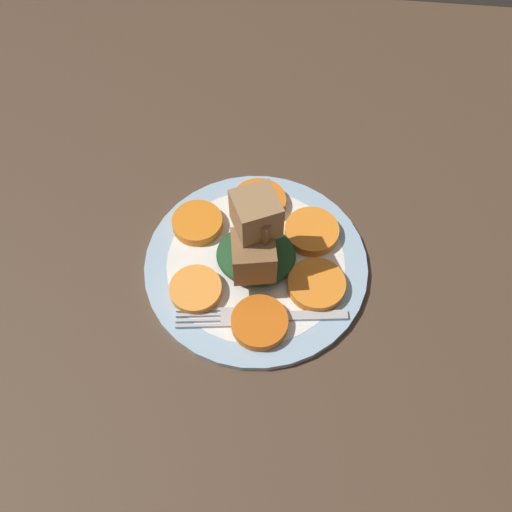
{
  "coord_description": "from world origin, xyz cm",
  "views": [
    {
      "loc": [
        3.66,
        -31.71,
        55.31
      ],
      "look_at": [
        0.0,
        0.0,
        4.1
      ],
      "focal_mm": 35.0,
      "sensor_mm": 36.0,
      "label": 1
    }
  ],
  "objects": [
    {
      "name": "carrot_slice_2",
      "position": [
        -8.0,
        4.31,
        3.77
      ],
      "size": [
        6.42,
        6.42,
        1.35
      ],
      "primitive_type": "cylinder",
      "color": "orange",
      "rests_on": "plate"
    },
    {
      "name": "plate",
      "position": [
        0.0,
        0.0,
        2.52
      ],
      "size": [
        27.43,
        27.43,
        1.05
      ],
      "color": "#99B7D1",
      "rests_on": "table_slab"
    },
    {
      "name": "carrot_slice_5",
      "position": [
        7.49,
        -2.94,
        3.77
      ],
      "size": [
        6.82,
        6.82,
        1.35
      ],
      "primitive_type": "cylinder",
      "color": "orange",
      "rests_on": "plate"
    },
    {
      "name": "carrot_slice_3",
      "position": [
        -6.49,
        -5.23,
        3.77
      ],
      "size": [
        6.13,
        6.13,
        1.35
      ],
      "primitive_type": "cylinder",
      "color": "orange",
      "rests_on": "plate"
    },
    {
      "name": "carrot_slice_0",
      "position": [
        6.51,
        4.64,
        3.77
      ],
      "size": [
        6.83,
        6.83,
        1.35
      ],
      "primitive_type": "cylinder",
      "color": "orange",
      "rests_on": "plate"
    },
    {
      "name": "carrot_slice_1",
      "position": [
        -0.58,
        8.52,
        3.77
      ],
      "size": [
        7.07,
        7.07,
        1.35
      ],
      "primitive_type": "cylinder",
      "color": "orange",
      "rests_on": "plate"
    },
    {
      "name": "fork",
      "position": [
        1.02,
        -7.6,
        3.3
      ],
      "size": [
        19.72,
        4.42,
        0.4
      ],
      "rotation": [
        0.0,
        0.0,
        0.14
      ],
      "color": "#B2B2B7",
      "rests_on": "plate"
    },
    {
      "name": "center_pile",
      "position": [
        0.04,
        -0.49,
        7.69
      ],
      "size": [
        9.63,
        9.59,
        11.82
      ],
      "color": "#1E4723",
      "rests_on": "plate"
    },
    {
      "name": "carrot_slice_4",
      "position": [
        1.38,
        -8.51,
        3.77
      ],
      "size": [
        6.45,
        6.45,
        1.35
      ],
      "primitive_type": "cylinder",
      "color": "#D66114",
      "rests_on": "plate"
    },
    {
      "name": "table_slab",
      "position": [
        0.0,
        0.0,
        1.0
      ],
      "size": [
        120.0,
        120.0,
        2.0
      ],
      "primitive_type": "cube",
      "color": "#4C3828",
      "rests_on": "ground"
    }
  ]
}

